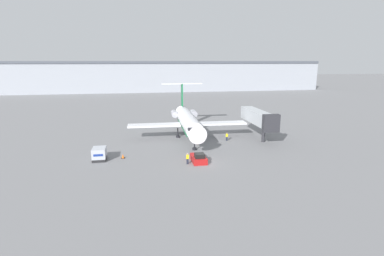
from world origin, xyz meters
TOP-DOWN VIEW (x-y plane):
  - ground_plane at (0.00, 0.00)m, footprint 600.00×600.00m
  - terminal_building at (0.00, 120.00)m, footprint 180.00×16.80m
  - airplane_main at (0.36, 16.52)m, footprint 25.15×24.59m
  - pushback_tug at (-0.45, 0.94)m, footprint 2.21×4.08m
  - luggage_cart at (-16.44, 4.70)m, footprint 2.14×2.90m
  - worker_near_tug at (-2.39, 0.20)m, footprint 0.40×0.25m
  - worker_by_wing at (7.86, 12.97)m, footprint 0.40×0.24m
  - traffic_cone_left at (-12.67, 5.01)m, footprint 0.66×0.66m
  - jet_bridge at (14.89, 13.74)m, footprint 3.20×14.15m

SIDE VIEW (x-z plane):
  - ground_plane at x=0.00m, z-range 0.00..0.00m
  - traffic_cone_left at x=-12.67m, z-range -0.02..0.68m
  - pushback_tug at x=-0.45m, z-range -0.23..1.44m
  - worker_by_wing at x=7.86m, z-range 0.03..1.71m
  - worker_near_tug at x=-2.39m, z-range 0.05..1.82m
  - luggage_cart at x=-16.44m, z-range 0.00..2.09m
  - airplane_main at x=0.36m, z-range -1.67..9.16m
  - jet_bridge at x=14.89m, z-range 1.36..7.55m
  - terminal_building at x=0.00m, z-range 0.03..16.07m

